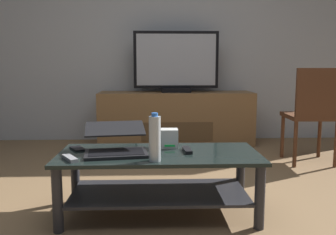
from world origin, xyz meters
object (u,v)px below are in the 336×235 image
Objects in this scene: dining_chair at (313,111)px; router_box at (169,138)px; tv_remote at (187,150)px; cell_phone at (78,149)px; media_cabinet at (176,118)px; water_bottle_near at (155,138)px; coffee_table at (159,172)px; television at (176,63)px; soundbar_remote at (70,158)px; laptop at (116,143)px.

router_box is at bearing -144.85° from dining_chair.
router_box is 0.17m from tv_remote.
dining_chair reaches higher than cell_phone.
media_cabinet is at bearing 40.90° from cell_phone.
dining_chair is 2.01m from water_bottle_near.
coffee_table is 0.25m from router_box.
water_bottle_near reaches higher than coffee_table.
television is 3.63× the size of water_bottle_near.
dining_chair is 5.74× the size of soundbar_remote.
laptop is (-0.27, 0.01, 0.19)m from coffee_table.
television reaches higher than dining_chair.
dining_chair is 1.71m from tv_remote.
laptop reaches higher than soundbar_remote.
cell_phone is at bearing 61.42° from soundbar_remote.
tv_remote is at bearing -16.50° from soundbar_remote.
router_box is at bearing -94.71° from media_cabinet.
water_bottle_near is at bearing -138.23° from dining_chair.
dining_chair reaches higher than router_box.
laptop is 0.37m from router_box.
router_box is at bearing 74.57° from water_bottle_near.
router_box is 0.77× the size of tv_remote.
dining_chair is at bearing 36.70° from tv_remote.
tv_remote is (-0.06, -2.10, -0.56)m from television.
television is at bearing 83.67° from coffee_table.
television reaches higher than media_cabinet.
television is 1.09× the size of dining_chair.
cell_phone is (-0.76, -2.03, 0.09)m from media_cabinet.
tv_remote is at bearing -139.25° from dining_chair.
soundbar_remote is (0.01, -0.27, 0.01)m from cell_phone.
tv_remote is 1.00× the size of soundbar_remote.
coffee_table is 4.51× the size of water_bottle_near.
router_box is 0.60m from cell_phone.
soundbar_remote is (-0.51, -0.16, 0.14)m from coffee_table.
laptop is 0.30m from soundbar_remote.
television is at bearing 141.36° from dining_chair.
soundbar_remote is at bearing 174.86° from water_bottle_near.
water_bottle_near reaches higher than media_cabinet.
laptop is 0.28m from cell_phone.
television is at bearing 85.24° from router_box.
television reaches higher than coffee_table.
laptop is (-0.50, -2.14, 0.15)m from media_cabinet.
media_cabinet is 11.47× the size of soundbar_remote.
coffee_table is 2.84× the size of laptop.
coffee_table is 0.22m from tv_remote.
dining_chair reaches higher than tv_remote.
media_cabinet is at bearing 85.29° from router_box.
water_bottle_near is at bearing -105.43° from router_box.
soundbar_remote is (-1.99, -1.29, -0.11)m from dining_chair.
coffee_table is 7.79× the size of tv_remote.
water_bottle_near is at bearing -136.47° from tv_remote.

